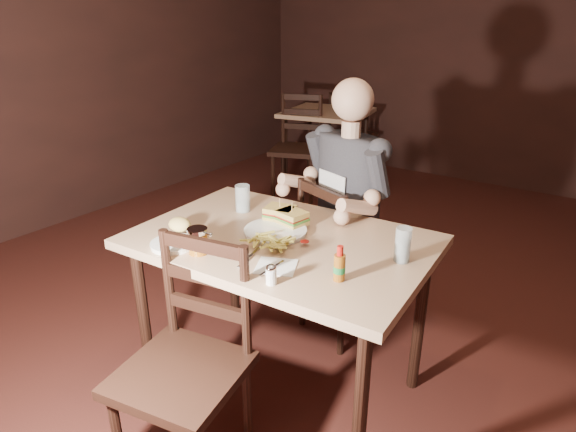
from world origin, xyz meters
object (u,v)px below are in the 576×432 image
Objects in this scene: chair_far at (346,259)px; bg_chair_near at (296,149)px; syrup_dispenser at (198,241)px; main_table at (281,255)px; diner at (343,175)px; hot_sauce at (340,263)px; chair_near at (180,373)px; dinner_plate at (275,232)px; bg_table at (327,120)px; glass_right at (403,245)px; glass_left at (243,198)px; bg_chair_far at (352,133)px; side_plate at (173,245)px.

bg_chair_near is at bearing -29.31° from chair_far.
chair_far is 8.43× the size of syrup_dispenser.
bg_chair_near reaches higher than main_table.
diner reaches higher than hot_sauce.
chair_far is 0.97m from syrup_dispenser.
chair_near is 3.47× the size of dinner_plate.
bg_table is at bearing 108.80° from syrup_dispenser.
diner is 6.80× the size of glass_right.
diner is 7.21× the size of glass_left.
bg_chair_near is 1.06× the size of diner.
syrup_dispenser is (-0.18, -0.30, 0.13)m from main_table.
bg_chair_far is 3.36m from glass_left.
glass_right is at bearing -21.91° from diner.
syrup_dispenser is (-0.13, -0.32, 0.04)m from dinner_plate.
side_plate is at bearing -87.20° from glass_left.
syrup_dispenser reaches higher than main_table.
bg_chair_far reaches higher than dinner_plate.
bg_chair_far reaches higher than main_table.
hot_sauce is at bearing -24.62° from main_table.
chair_far is at bearing 115.99° from hot_sauce.
dinner_plate is at bearing -23.56° from glass_left.
main_table is at bearing 108.29° from chair_far.
bg_chair_far is 8.62× the size of syrup_dispenser.
bg_table is at bearing 101.86° from chair_near.
side_plate is (0.02, -0.46, -0.06)m from glass_left.
dinner_plate is (-0.04, -0.51, -0.13)m from diner.
hot_sauce is at bearing 12.21° from side_plate.
side_plate is at bearing -175.74° from syrup_dispenser.
dinner_plate is at bearing -78.68° from bg_chair_near.
side_plate is (1.11, -3.06, 0.10)m from bg_table.
main_table is at bearing 56.12° from syrup_dispenser.
bg_chair_near is 7.44× the size of hot_sauce.
glass_left reaches higher than bg_chair_far.
bg_chair_near is 9.40× the size of syrup_dispenser.
syrup_dispenser is (1.24, -3.04, 0.14)m from bg_table.
hot_sauce is (0.37, -0.17, 0.15)m from main_table.
chair_far is at bearing 88.90° from main_table.
main_table is 0.10m from dinner_plate.
chair_near is 6.69× the size of glass_right.
bg_chair_far is 7.02× the size of glass_left.
chair_near is at bearing -88.29° from dinner_plate.
diner is at bearing 118.42° from hot_sauce.
bg_chair_far is 3.56m from dinner_plate.
diner is 5.24× the size of side_plate.
glass_right reaches higher than main_table.
dinner_plate is (1.37, -3.27, 0.33)m from bg_chair_far.
bg_chair_far reaches higher than side_plate.
main_table is 9.63× the size of hot_sauce.
chair_near reaches higher than bg_chair_far.
bg_table is 3.26m from side_plate.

